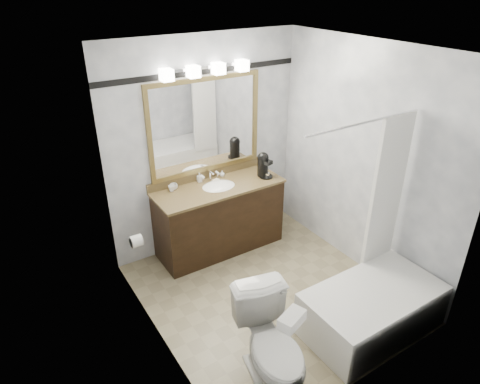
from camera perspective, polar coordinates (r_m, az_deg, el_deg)
name	(u,v)px	position (r m, az deg, el deg)	size (l,w,h in m)	color
room	(272,189)	(4.00, 4.28, 0.44)	(2.42, 2.62, 2.52)	gray
vanity	(219,216)	(5.13, -2.78, -3.26)	(1.53, 0.58, 0.97)	black
mirror	(205,126)	(4.91, -4.63, 8.80)	(1.40, 0.04, 1.10)	olive
vanity_light_bar	(206,70)	(4.70, -4.60, 15.96)	(1.02, 0.14, 0.12)	silver
accent_stripe	(203,72)	(4.76, -4.97, 15.70)	(2.40, 0.01, 0.06)	black
bathtub	(372,302)	(4.34, 17.23, -13.89)	(1.30, 0.75, 1.96)	white
tp_roll	(136,241)	(4.34, -13.68, -6.37)	(0.12, 0.12, 0.11)	white
toilet	(273,347)	(3.61, 4.39, -19.91)	(0.46, 0.80, 0.82)	white
tissue_box	(292,319)	(3.18, 6.92, -16.52)	(0.22, 0.12, 0.09)	white
coffee_maker	(263,164)	(5.11, 3.14, 3.72)	(0.16, 0.20, 0.31)	black
cup_left	(174,187)	(4.90, -8.82, 0.71)	(0.09, 0.09, 0.07)	white
cup_right	(172,188)	(4.87, -9.11, 0.50)	(0.07, 0.07, 0.07)	white
soap_bottle_a	(199,177)	(5.03, -5.43, 1.95)	(0.05, 0.05, 0.11)	white
soap_bottle_b	(222,174)	(5.15, -2.40, 2.48)	(0.06, 0.06, 0.08)	white
soap_bar	(216,181)	(5.04, -3.26, 1.54)	(0.08, 0.05, 0.03)	beige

